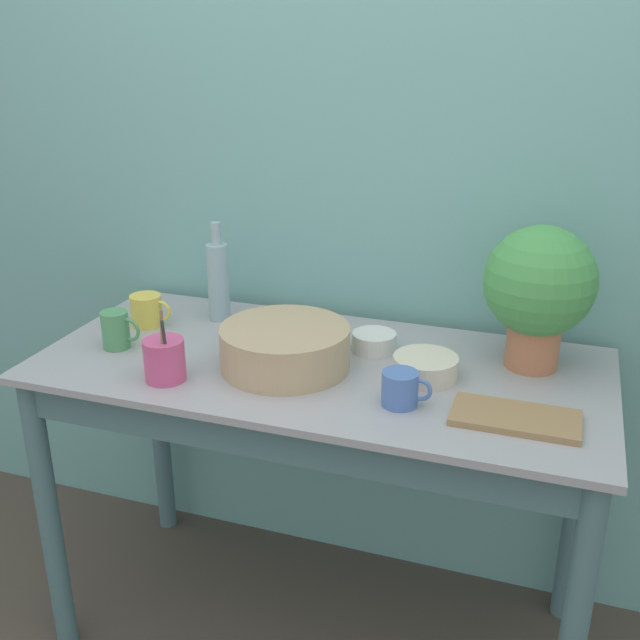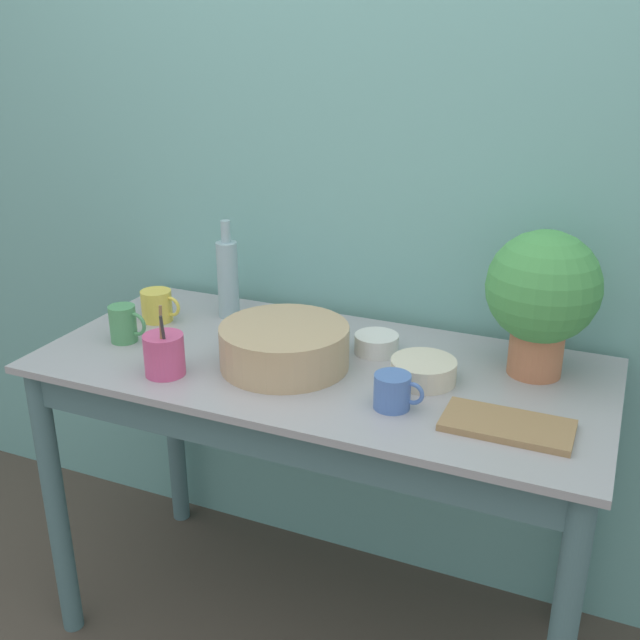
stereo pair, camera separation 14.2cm
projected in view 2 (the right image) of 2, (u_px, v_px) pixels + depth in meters
wall_back at (375, 212)px, 2.19m from camera, size 6.00×0.05×2.40m
counter_table at (316, 423)px, 2.00m from camera, size 1.48×0.69×0.89m
potted_plant at (543, 293)px, 1.82m from camera, size 0.28×0.28×0.37m
bowl_wash_large at (284, 346)px, 1.92m from camera, size 0.33×0.33×0.11m
bottle_tall at (228, 277)px, 2.22m from camera, size 0.06×0.06×0.30m
mug_blue at (393, 391)px, 1.71m from camera, size 0.12×0.09×0.08m
mug_green at (124, 324)px, 2.07m from camera, size 0.11×0.07×0.10m
mug_yellow at (157, 306)px, 2.22m from camera, size 0.13×0.09×0.09m
bowl_small_enamel_white at (376, 344)px, 2.01m from camera, size 0.12×0.12×0.05m
bowl_small_cream at (423, 371)px, 1.85m from camera, size 0.16×0.16×0.06m
utensil_cup at (164, 354)px, 1.88m from camera, size 0.10×0.10×0.19m
tray_board at (507, 425)px, 1.64m from camera, size 0.28×0.14×0.02m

